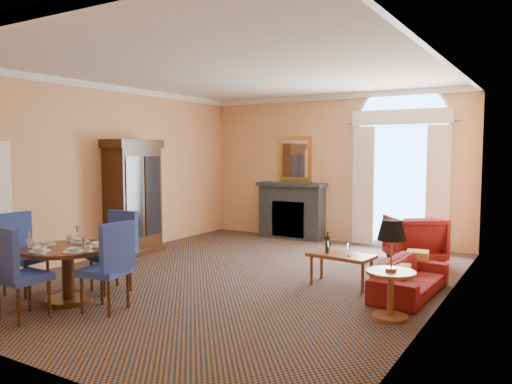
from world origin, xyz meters
The scene contains 12 objects.
ground centered at (0.00, 0.00, 0.00)m, with size 7.50×7.50×0.00m, color #111E36.
room_envelope centered at (-0.03, 0.67, 2.51)m, with size 6.04×7.52×3.45m.
armoire centered at (-2.72, 0.44, 1.05)m, with size 0.63×1.11×2.19m.
dining_table centered at (-1.17, -2.29, 0.55)m, with size 1.16×1.16×0.93m.
dining_chair_north centered at (-1.10, -1.51, 0.64)m, with size 0.61×0.61×1.12m.
dining_chair_south centered at (-1.06, -3.09, 0.64)m, with size 0.54×0.55×1.12m.
dining_chair_east centered at (-0.39, -2.27, 0.64)m, with size 0.59×0.59×1.12m.
dining_chair_west centered at (-2.10, -2.34, 0.64)m, with size 0.56×0.56×1.12m.
sofa centered at (2.55, 0.36, 0.24)m, with size 1.65×0.64×0.48m, color maroon.
armchair centered at (2.09, 2.51, 0.42)m, with size 0.89×0.91×0.83m, color maroon.
coffee_table centered at (1.55, 0.32, 0.43)m, with size 0.98×0.62×0.79m.
side_table centered at (2.60, -0.74, 0.73)m, with size 0.57×0.57×1.15m.
Camera 1 is at (4.22, -6.47, 1.97)m, focal length 35.00 mm.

